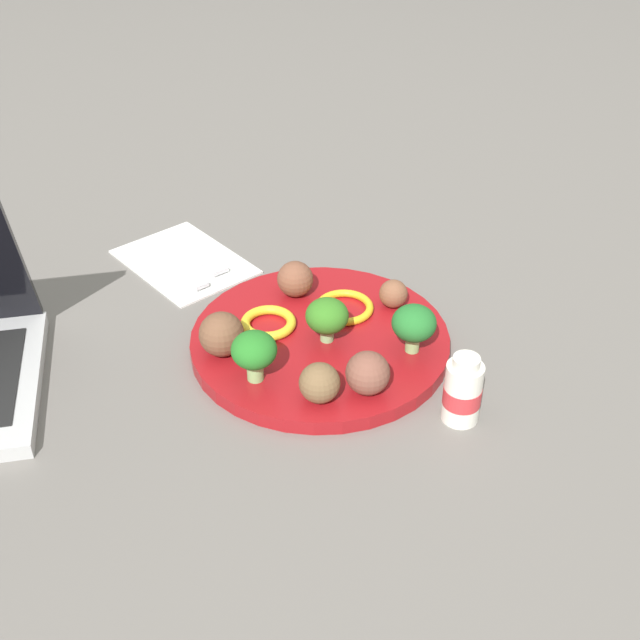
% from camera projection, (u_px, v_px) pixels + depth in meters
% --- Properties ---
extents(ground_plane, '(4.00, 4.00, 0.00)m').
position_uv_depth(ground_plane, '(320.00, 347.00, 0.90)').
color(ground_plane, slate).
extents(plate, '(0.28, 0.28, 0.02)m').
position_uv_depth(plate, '(320.00, 341.00, 0.90)').
color(plate, maroon).
rests_on(plate, ground_plane).
extents(broccoli_floret_far_rim, '(0.05, 0.05, 0.05)m').
position_uv_depth(broccoli_floret_far_rim, '(254.00, 351.00, 0.81)').
color(broccoli_floret_far_rim, '#8DBD70').
rests_on(broccoli_floret_far_rim, plate).
extents(broccoli_floret_mid_right, '(0.05, 0.05, 0.05)m').
position_uv_depth(broccoli_floret_mid_right, '(325.00, 317.00, 0.87)').
color(broccoli_floret_mid_right, '#8EBF7A').
rests_on(broccoli_floret_mid_right, plate).
extents(broccoli_floret_back_left, '(0.05, 0.05, 0.05)m').
position_uv_depth(broccoli_floret_back_left, '(414.00, 324.00, 0.85)').
color(broccoli_floret_back_left, '#91BD72').
rests_on(broccoli_floret_back_left, plate).
extents(meatball_near_rim, '(0.04, 0.04, 0.04)m').
position_uv_depth(meatball_near_rim, '(295.00, 279.00, 0.95)').
color(meatball_near_rim, brown).
rests_on(meatball_near_rim, plate).
extents(meatball_back_right, '(0.04, 0.04, 0.04)m').
position_uv_depth(meatball_back_right, '(320.00, 383.00, 0.80)').
color(meatball_back_right, brown).
rests_on(meatball_back_right, plate).
extents(meatball_mid_left, '(0.05, 0.05, 0.05)m').
position_uv_depth(meatball_mid_left, '(222.00, 334.00, 0.85)').
color(meatball_mid_left, brown).
rests_on(meatball_mid_left, plate).
extents(meatball_mid_right, '(0.03, 0.03, 0.03)m').
position_uv_depth(meatball_mid_right, '(393.00, 294.00, 0.93)').
color(meatball_mid_right, brown).
rests_on(meatball_mid_right, plate).
extents(meatball_far_rim, '(0.04, 0.04, 0.04)m').
position_uv_depth(meatball_far_rim, '(368.00, 373.00, 0.80)').
color(meatball_far_rim, brown).
rests_on(meatball_far_rim, plate).
extents(pepper_ring_back_left, '(0.09, 0.09, 0.01)m').
position_uv_depth(pepper_ring_back_left, '(344.00, 307.00, 0.93)').
color(pepper_ring_back_left, yellow).
rests_on(pepper_ring_back_left, plate).
extents(pepper_ring_far_rim, '(0.08, 0.08, 0.01)m').
position_uv_depth(pepper_ring_far_rim, '(268.00, 323.00, 0.90)').
color(pepper_ring_far_rim, yellow).
rests_on(pepper_ring_far_rim, plate).
extents(napkin, '(0.17, 0.12, 0.01)m').
position_uv_depth(napkin, '(184.00, 261.00, 1.05)').
color(napkin, white).
rests_on(napkin, ground_plane).
extents(fork, '(0.12, 0.03, 0.01)m').
position_uv_depth(fork, '(199.00, 255.00, 1.05)').
color(fork, silver).
rests_on(fork, napkin).
extents(knife, '(0.15, 0.02, 0.01)m').
position_uv_depth(knife, '(175.00, 265.00, 1.03)').
color(knife, silver).
rests_on(knife, napkin).
extents(yogurt_bottle, '(0.04, 0.04, 0.07)m').
position_uv_depth(yogurt_bottle, '(463.00, 391.00, 0.79)').
color(yogurt_bottle, white).
rests_on(yogurt_bottle, ground_plane).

